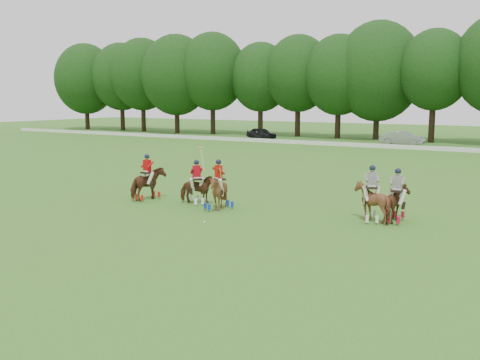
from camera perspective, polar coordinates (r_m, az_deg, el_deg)
The scene contains 11 objects.
ground at distance 21.40m, azimuth -6.93°, elevation -5.08°, with size 180.00×180.00×0.00m, color #32671D.
tree_line at distance 65.69m, azimuth 20.32°, elevation 10.95°, with size 117.98×14.32×14.75m.
boundary_rail at distance 56.06m, azimuth 17.68°, elevation 3.35°, with size 120.00×0.10×0.44m, color white.
car_left at distance 67.25m, azimuth 2.29°, elevation 5.00°, with size 1.67×4.16×1.42m, color black.
car_mid at distance 60.84m, azimuth 16.92°, elevation 4.29°, with size 1.61×4.62×1.52m, color #939398.
polo_red_a at distance 27.20m, azimuth -9.83°, elevation -0.37°, with size 1.22×1.98×2.32m.
polo_red_b at distance 25.90m, azimuth -4.64°, elevation -0.92°, with size 1.84×1.86×2.69m.
polo_red_c at distance 24.46m, azimuth -2.29°, elevation -1.26°, with size 1.86×1.93×2.34m.
polo_stripe_a at distance 22.97m, azimuth 16.36°, elevation -2.37°, with size 1.15×1.87×2.25m.
polo_stripe_b at distance 22.86m, azimuth 13.82°, elevation -2.20°, with size 1.81×1.90×2.35m.
polo_ball at distance 22.05m, azimuth -3.81°, elevation -4.50°, with size 0.09×0.09×0.09m, color white.
Camera 1 is at (12.83, -16.36, 5.09)m, focal length 40.00 mm.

